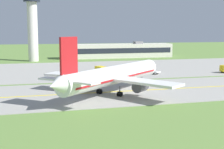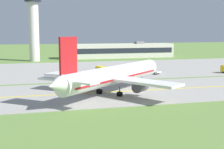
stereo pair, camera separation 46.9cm
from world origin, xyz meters
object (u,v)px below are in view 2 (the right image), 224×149
Objects in this scene: airplane_lead at (113,75)px; control_tower at (34,19)px; service_truck_baggage at (103,70)px; service_truck_fuel at (149,70)px.

airplane_lead is 82.38m from control_tower.
control_tower is at bearing 111.11° from service_truck_baggage.
airplane_lead reaches higher than service_truck_fuel.
service_truck_baggage is (4.39, 29.40, -2.60)m from airplane_lead.
service_truck_fuel is 63.88m from control_tower.
airplane_lead is 1.04× the size of control_tower.
airplane_lead is at bearing -98.50° from service_truck_baggage.
service_truck_fuel is (15.06, -0.61, -0.35)m from service_truck_baggage.
control_tower is (-15.04, 79.74, 14.24)m from airplane_lead.
service_truck_baggage is 0.96× the size of service_truck_fuel.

